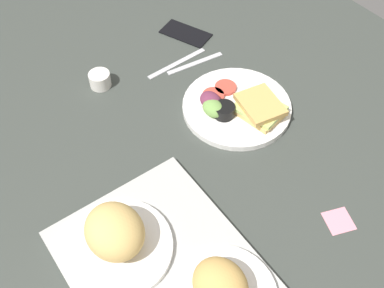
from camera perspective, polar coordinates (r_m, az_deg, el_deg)
name	(u,v)px	position (r cm, az deg, el deg)	size (l,w,h in cm)	color
ground_plane	(207,158)	(109.77, 1.88, -1.72)	(190.00, 150.00, 3.00)	#383D38
serving_tray	(168,275)	(92.67, -2.93, -15.78)	(45.00, 33.00, 1.60)	#B2B2AD
bread_plate_far	(116,237)	(91.78, -9.35, -11.24)	(21.79, 21.79, 10.10)	white
plate_with_salad	(237,107)	(116.61, 5.60, 4.61)	(27.39, 27.39, 5.40)	white
espresso_cup	(100,80)	(124.94, -11.25, 7.76)	(5.60, 5.60, 4.00)	silver
fork	(195,63)	(130.06, 0.38, 9.92)	(17.00, 1.40, 0.50)	#B7B7BC
knife	(177,63)	(130.12, -1.86, 9.91)	(19.00, 1.40, 0.50)	#B7B7BC
cell_phone	(186,33)	(140.10, -0.79, 13.50)	(14.40, 7.20, 0.80)	black
sticky_note	(339,221)	(103.34, 17.59, -9.00)	(5.60, 5.60, 0.12)	pink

